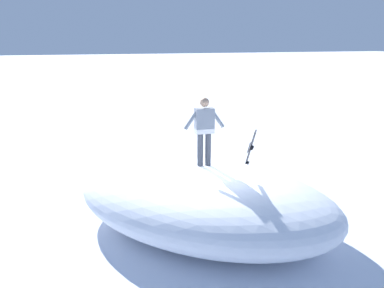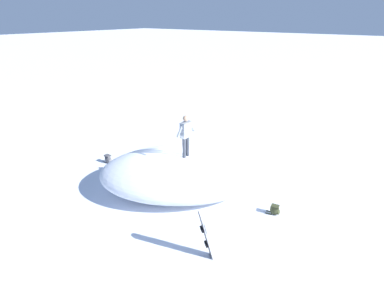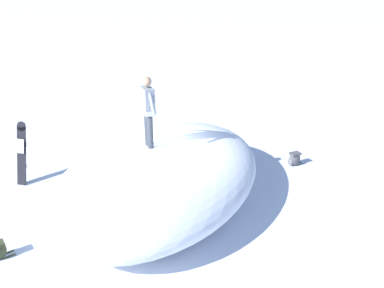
% 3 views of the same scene
% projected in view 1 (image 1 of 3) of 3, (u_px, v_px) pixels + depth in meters
% --- Properties ---
extents(ground, '(240.00, 240.00, 0.00)m').
position_uv_depth(ground, '(209.00, 231.00, 9.51)').
color(ground, white).
extents(snow_mound, '(7.67, 7.95, 1.57)m').
position_uv_depth(snow_mound, '(202.00, 199.00, 9.45)').
color(snow_mound, white).
rests_on(snow_mound, ground).
extents(snowboarder_standing, '(1.02, 0.24, 1.66)m').
position_uv_depth(snowboarder_standing, '(204.00, 127.00, 9.23)').
color(snowboarder_standing, '#333842').
rests_on(snowboarder_standing, snow_mound).
extents(snowboard_primary_upright, '(0.50, 0.48, 1.70)m').
position_uv_depth(snowboard_primary_upright, '(249.00, 153.00, 12.96)').
color(snowboard_primary_upright, black).
rests_on(snowboard_primary_upright, ground).
extents(backpack_far, '(0.33, 0.52, 0.37)m').
position_uv_depth(backpack_far, '(148.00, 175.00, 12.88)').
color(backpack_far, '#383D23').
rests_on(backpack_far, ground).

